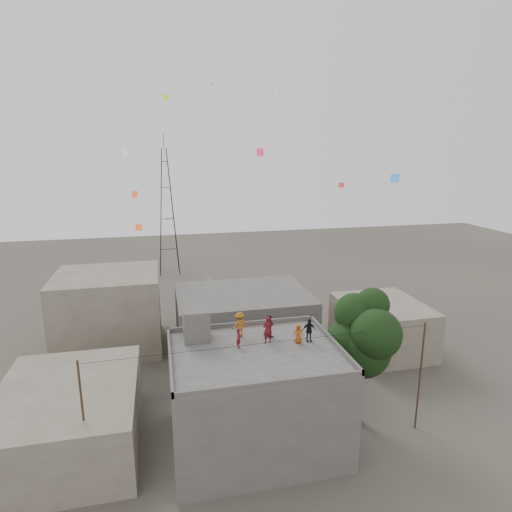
{
  "coord_description": "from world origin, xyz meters",
  "views": [
    {
      "loc": [
        -5.08,
        -22.56,
        17.61
      ],
      "look_at": [
        0.78,
        3.2,
        11.11
      ],
      "focal_mm": 30.0,
      "sensor_mm": 36.0,
      "label": 1
    }
  ],
  "objects_px": {
    "tree": "(365,336)",
    "person_red_adult": "(268,330)",
    "person_dark_adult": "(309,330)",
    "stair_head_box": "(196,324)",
    "transmission_tower": "(167,212)"
  },
  "relations": [
    {
      "from": "tree",
      "to": "person_red_adult",
      "type": "height_order",
      "value": "tree"
    },
    {
      "from": "person_red_adult",
      "to": "person_dark_adult",
      "type": "height_order",
      "value": "person_red_adult"
    },
    {
      "from": "tree",
      "to": "person_dark_adult",
      "type": "distance_m",
      "value": 3.88
    },
    {
      "from": "stair_head_box",
      "to": "tree",
      "type": "distance_m",
      "value": 10.8
    },
    {
      "from": "transmission_tower",
      "to": "tree",
      "type": "bearing_deg",
      "value": -73.91
    },
    {
      "from": "stair_head_box",
      "to": "transmission_tower",
      "type": "relative_size",
      "value": 0.1
    },
    {
      "from": "transmission_tower",
      "to": "person_red_adult",
      "type": "distance_m",
      "value": 39.32
    },
    {
      "from": "tree",
      "to": "person_dark_adult",
      "type": "height_order",
      "value": "tree"
    },
    {
      "from": "person_dark_adult",
      "to": "person_red_adult",
      "type": "bearing_deg",
      "value": 172.51
    },
    {
      "from": "stair_head_box",
      "to": "person_red_adult",
      "type": "relative_size",
      "value": 1.17
    },
    {
      "from": "transmission_tower",
      "to": "person_dark_adult",
      "type": "xyz_separation_m",
      "value": [
        7.55,
        -39.36,
        -2.23
      ]
    },
    {
      "from": "stair_head_box",
      "to": "person_red_adult",
      "type": "bearing_deg",
      "value": -20.12
    },
    {
      "from": "transmission_tower",
      "to": "person_dark_adult",
      "type": "relative_size",
      "value": 13.62
    },
    {
      "from": "stair_head_box",
      "to": "transmission_tower",
      "type": "xyz_separation_m",
      "value": [
        -0.8,
        37.4,
        1.97
      ]
    },
    {
      "from": "person_dark_adult",
      "to": "tree",
      "type": "bearing_deg",
      "value": 0.99
    }
  ]
}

